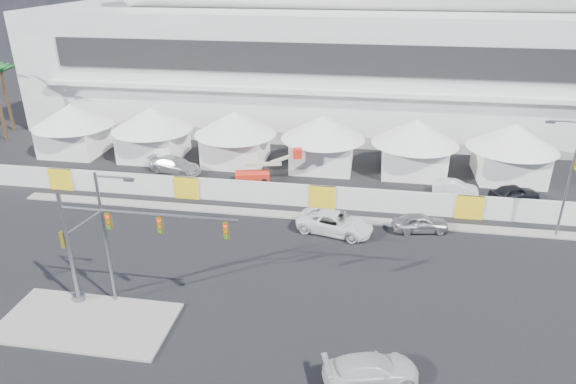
% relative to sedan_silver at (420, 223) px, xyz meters
% --- Properties ---
extents(ground, '(160.00, 160.00, 0.00)m').
position_rel_sedan_silver_xyz_m(ground, '(-13.92, -11.56, -0.73)').
color(ground, black).
rests_on(ground, ground).
extents(median_island, '(10.00, 5.00, 0.15)m').
position_rel_sedan_silver_xyz_m(median_island, '(-19.92, -14.56, -0.66)').
color(median_island, gray).
rests_on(median_island, ground).
extents(far_curb, '(80.00, 1.20, 0.12)m').
position_rel_sedan_silver_xyz_m(far_curb, '(6.08, 0.94, -0.67)').
color(far_curb, gray).
rests_on(far_curb, ground).
extents(stadium, '(80.00, 24.80, 21.98)m').
position_rel_sedan_silver_xyz_m(stadium, '(-5.21, 29.94, 8.72)').
color(stadium, silver).
rests_on(stadium, ground).
extents(tent_row, '(53.40, 8.40, 5.40)m').
position_rel_sedan_silver_xyz_m(tent_row, '(-13.42, 12.44, 2.42)').
color(tent_row, white).
rests_on(tent_row, ground).
extents(hoarding_fence, '(70.00, 0.25, 2.00)m').
position_rel_sedan_silver_xyz_m(hoarding_fence, '(-7.92, 2.94, 0.27)').
color(hoarding_fence, silver).
rests_on(hoarding_fence, ground).
extents(palm_cluster, '(10.60, 10.60, 8.55)m').
position_rel_sedan_silver_xyz_m(palm_cluster, '(-47.38, 17.94, 6.15)').
color(palm_cluster, '#47331E').
rests_on(palm_cluster, ground).
extents(sedan_silver, '(2.53, 4.54, 1.46)m').
position_rel_sedan_silver_xyz_m(sedan_silver, '(0.00, 0.00, 0.00)').
color(sedan_silver, '#A3A4A8').
rests_on(sedan_silver, ground).
extents(pickup_curb, '(3.96, 6.33, 1.63)m').
position_rel_sedan_silver_xyz_m(pickup_curb, '(-6.52, -1.24, 0.08)').
color(pickup_curb, white).
rests_on(pickup_curb, ground).
extents(pickup_near, '(3.32, 5.20, 1.40)m').
position_rel_sedan_silver_xyz_m(pickup_near, '(-3.52, -16.39, -0.03)').
color(pickup_near, silver).
rests_on(pickup_near, ground).
extents(lot_car_a, '(1.80, 4.09, 1.31)m').
position_rel_sedan_silver_xyz_m(lot_car_a, '(3.61, 7.51, -0.08)').
color(lot_car_a, silver).
rests_on(lot_car_a, ground).
extents(lot_car_b, '(3.33, 4.74, 1.50)m').
position_rel_sedan_silver_xyz_m(lot_car_b, '(8.51, 6.94, 0.02)').
color(lot_car_b, black).
rests_on(lot_car_b, ground).
extents(lot_car_c, '(3.46, 5.75, 1.56)m').
position_rel_sedan_silver_xyz_m(lot_car_c, '(-23.16, 8.47, 0.05)').
color(lot_car_c, silver).
rests_on(lot_car_c, ground).
extents(traffic_mast, '(10.75, 0.71, 7.32)m').
position_rel_sedan_silver_xyz_m(traffic_mast, '(-19.11, -12.74, 3.54)').
color(traffic_mast, slate).
rests_on(traffic_mast, median_island).
extents(streetlight_median, '(2.35, 0.24, 8.49)m').
position_rel_sedan_silver_xyz_m(streetlight_median, '(-18.96, -12.36, 4.29)').
color(streetlight_median, gray).
rests_on(streetlight_median, median_island).
extents(streetlight_curb, '(2.73, 0.62, 9.24)m').
position_rel_sedan_silver_xyz_m(streetlight_curb, '(10.08, 0.94, 4.63)').
color(streetlight_curb, slate).
rests_on(streetlight_curb, ground).
extents(boom_lift, '(6.49, 2.15, 3.21)m').
position_rel_sedan_silver_xyz_m(boom_lift, '(-14.44, 7.37, 0.13)').
color(boom_lift, red).
rests_on(boom_lift, ground).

